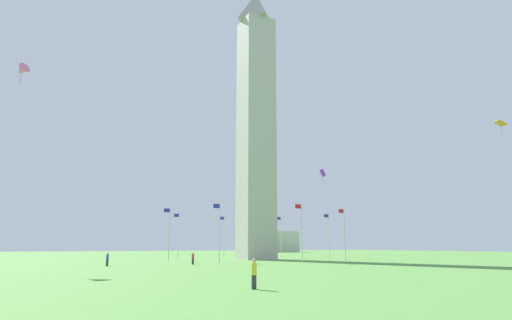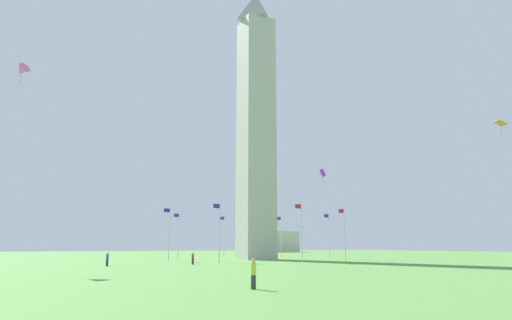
# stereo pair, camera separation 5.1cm
# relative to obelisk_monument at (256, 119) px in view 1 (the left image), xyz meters

# --- Properties ---
(ground_plane) EXTENTS (260.00, 260.00, 0.00)m
(ground_plane) POSITION_rel_obelisk_monument_xyz_m (0.00, 0.00, -26.35)
(ground_plane) COLOR #548C3D
(obelisk_monument) EXTENTS (5.80, 5.80, 52.69)m
(obelisk_monument) POSITION_rel_obelisk_monument_xyz_m (0.00, 0.00, 0.00)
(obelisk_monument) COLOR #B7B2A8
(obelisk_monument) RESTS_ON ground
(flagpole_n) EXTENTS (1.12, 0.14, 8.70)m
(flagpole_n) POSITION_rel_obelisk_monument_xyz_m (16.06, 0.00, -21.60)
(flagpole_n) COLOR silver
(flagpole_n) RESTS_ON ground
(flagpole_ne) EXTENTS (1.12, 0.14, 8.70)m
(flagpole_ne) POSITION_rel_obelisk_monument_xyz_m (11.37, 11.31, -21.60)
(flagpole_ne) COLOR silver
(flagpole_ne) RESTS_ON ground
(flagpole_e) EXTENTS (1.12, 0.14, 8.70)m
(flagpole_e) POSITION_rel_obelisk_monument_xyz_m (0.06, 16.00, -21.60)
(flagpole_e) COLOR silver
(flagpole_e) RESTS_ON ground
(flagpole_se) EXTENTS (1.12, 0.14, 8.70)m
(flagpole_se) POSITION_rel_obelisk_monument_xyz_m (-11.26, 11.31, -21.60)
(flagpole_se) COLOR silver
(flagpole_se) RESTS_ON ground
(flagpole_s) EXTENTS (1.12, 0.14, 8.70)m
(flagpole_s) POSITION_rel_obelisk_monument_xyz_m (-15.94, 0.00, -21.60)
(flagpole_s) COLOR silver
(flagpole_s) RESTS_ON ground
(flagpole_sw) EXTENTS (1.12, 0.14, 8.70)m
(flagpole_sw) POSITION_rel_obelisk_monument_xyz_m (-11.26, -11.31, -21.60)
(flagpole_sw) COLOR silver
(flagpole_sw) RESTS_ON ground
(flagpole_w) EXTENTS (1.12, 0.14, 8.70)m
(flagpole_w) POSITION_rel_obelisk_monument_xyz_m (0.06, -16.00, -21.60)
(flagpole_w) COLOR silver
(flagpole_w) RESTS_ON ground
(flagpole_nw) EXTENTS (1.12, 0.14, 8.70)m
(flagpole_nw) POSITION_rel_obelisk_monument_xyz_m (11.37, -11.31, -21.60)
(flagpole_nw) COLOR silver
(flagpole_nw) RESTS_ON ground
(person_red_shirt) EXTENTS (0.32, 0.32, 1.61)m
(person_red_shirt) POSITION_rel_obelisk_monument_xyz_m (16.57, 15.40, -25.55)
(person_red_shirt) COLOR #2D2D38
(person_red_shirt) RESTS_ON ground
(person_blue_shirt) EXTENTS (0.32, 0.32, 1.67)m
(person_blue_shirt) POSITION_rel_obelisk_monument_xyz_m (27.48, 15.74, -25.52)
(person_blue_shirt) COLOR #2D2D38
(person_blue_shirt) RESTS_ON ground
(person_yellow_shirt) EXTENTS (0.32, 0.32, 1.75)m
(person_yellow_shirt) POSITION_rel_obelisk_monument_xyz_m (23.25, 48.91, -25.48)
(person_yellow_shirt) COLOR #2D2D38
(person_yellow_shirt) RESTS_ON ground
(kite_purple_box) EXTENTS (1.23, 1.13, 2.45)m
(kite_purple_box) POSITION_rel_obelisk_monument_xyz_m (-5.52, 13.84, -12.23)
(kite_purple_box) COLOR purple
(kite_pink_delta) EXTENTS (2.37, 2.45, 3.12)m
(kite_pink_delta) POSITION_rel_obelisk_monument_xyz_m (39.27, 9.70, -0.90)
(kite_pink_delta) COLOR pink
(kite_orange_diamond) EXTENTS (1.70, 1.76, 2.23)m
(kite_orange_diamond) POSITION_rel_obelisk_monument_xyz_m (-21.40, 34.36, -7.23)
(kite_orange_diamond) COLOR orange
(distant_building) EXTENTS (18.58, 14.99, 7.76)m
(distant_building) POSITION_rel_obelisk_monument_xyz_m (-43.15, -79.76, -22.47)
(distant_building) COLOR beige
(distant_building) RESTS_ON ground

